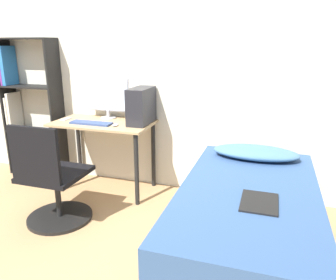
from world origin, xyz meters
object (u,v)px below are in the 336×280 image
object	(u,v)px
office_chair	(52,186)
bed	(247,220)
keyboard	(91,123)
monitor	(107,96)
bookshelf	(25,110)
pc_tower	(141,106)

from	to	relation	value
office_chair	bed	world-z (taller)	office_chair
bed	office_chair	bearing A→B (deg)	-176.42
office_chair	keyboard	world-z (taller)	office_chair
office_chair	monitor	distance (m)	1.14
office_chair	monitor	world-z (taller)	monitor
bookshelf	monitor	distance (m)	1.09
bed	monitor	bearing A→B (deg)	151.81
bookshelf	office_chair	world-z (taller)	bookshelf
monitor	keyboard	distance (m)	0.38
keyboard	monitor	bearing A→B (deg)	82.60
bed	monitor	size ratio (longest dim) A/B	3.75
bookshelf	keyboard	size ratio (longest dim) A/B	3.67
bed	keyboard	xyz separation A→B (m)	(-1.61, 0.55, 0.50)
bed	pc_tower	bearing A→B (deg)	147.33
bookshelf	keyboard	xyz separation A→B (m)	(1.03, -0.27, -0.02)
bookshelf	pc_tower	bearing A→B (deg)	-3.27
bookshelf	pc_tower	size ratio (longest dim) A/B	4.12
office_chair	pc_tower	xyz separation A→B (m)	(0.50, 0.83, 0.58)
monitor	pc_tower	distance (m)	0.45
office_chair	keyboard	xyz separation A→B (m)	(0.03, 0.65, 0.41)
keyboard	bookshelf	bearing A→B (deg)	165.40
keyboard	pc_tower	bearing A→B (deg)	21.04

